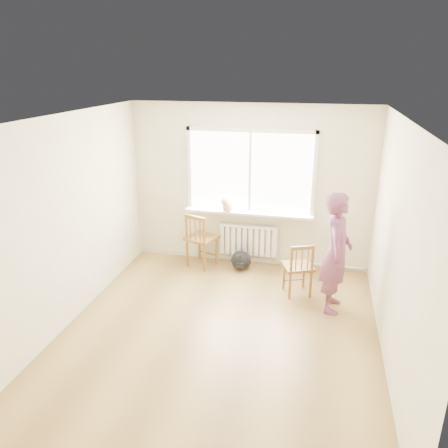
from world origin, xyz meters
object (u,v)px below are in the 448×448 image
Objects in this scene: chair_right at (299,269)px; person at (336,253)px; cat at (228,205)px; chair_left at (200,240)px; backpack at (241,260)px.

chair_right is 0.49× the size of person.
cat reaches higher than chair_right.
chair_left reaches higher than chair_right.
backpack is (0.70, 0.02, -0.31)m from chair_left.
person is at bearing 129.76° from chair_right.
person is 5.05× the size of backpack.
cat is at bearing -136.27° from chair_left.
chair_right is (1.69, -0.63, -0.06)m from chair_left.
person is 2.08m from cat.
chair_right reaches higher than backpack.
chair_left is at bearing -41.81° from chair_right.
person is 1.87m from backpack.
cat reaches higher than chair_left.
chair_right is at bearing 64.38° from person.
person is (2.18, -0.90, 0.37)m from chair_left.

